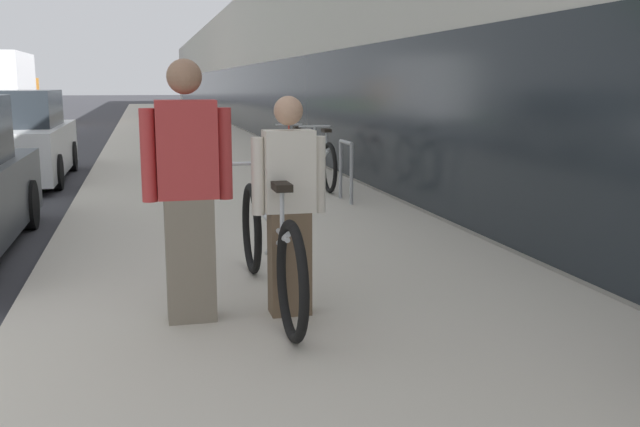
# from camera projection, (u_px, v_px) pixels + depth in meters

# --- Properties ---
(sidewalk_slab) EXTENTS (4.43, 70.00, 0.13)m
(sidewalk_slab) POSITION_uv_depth(u_px,v_px,m) (180.00, 134.00, 24.20)
(sidewalk_slab) COLOR #BCB5A5
(sidewalk_slab) RESTS_ON ground
(storefront_facade) EXTENTS (10.01, 70.00, 4.82)m
(storefront_facade) POSITION_uv_depth(u_px,v_px,m) (327.00, 69.00, 33.13)
(storefront_facade) COLOR #BCB7AD
(storefront_facade) RESTS_ON ground
(tandem_bicycle) EXTENTS (0.52, 2.49, 0.98)m
(tandem_bicycle) POSITION_uv_depth(u_px,v_px,m) (269.00, 248.00, 5.29)
(tandem_bicycle) COLOR black
(tandem_bicycle) RESTS_ON sidewalk_slab
(person_rider) EXTENTS (0.52, 0.20, 1.54)m
(person_rider) POSITION_uv_depth(u_px,v_px,m) (289.00, 207.00, 4.96)
(person_rider) COLOR brown
(person_rider) RESTS_ON sidewalk_slab
(person_bystander) EXTENTS (0.60, 0.24, 1.78)m
(person_bystander) POSITION_uv_depth(u_px,v_px,m) (188.00, 192.00, 4.81)
(person_bystander) COLOR #756B5B
(person_bystander) RESTS_ON sidewalk_slab
(bike_rack_hoop) EXTENTS (0.05, 0.60, 0.84)m
(bike_rack_hoop) POSITION_uv_depth(u_px,v_px,m) (346.00, 165.00, 9.84)
(bike_rack_hoop) COLOR gray
(bike_rack_hoop) RESTS_ON sidewalk_slab
(cruiser_bike_nearest) EXTENTS (0.52, 1.78, 0.96)m
(cruiser_bike_nearest) POSITION_uv_depth(u_px,v_px,m) (321.00, 163.00, 11.11)
(cruiser_bike_nearest) COLOR black
(cruiser_bike_nearest) RESTS_ON sidewalk_slab
(cruiser_bike_middle) EXTENTS (0.52, 1.68, 0.85)m
(cruiser_bike_middle) POSITION_uv_depth(u_px,v_px,m) (294.00, 151.00, 13.39)
(cruiser_bike_middle) COLOR black
(cruiser_bike_middle) RESTS_ON sidewalk_slab
(vintage_roadster_curbside) EXTENTS (1.89, 4.47, 1.63)m
(vintage_roadster_curbside) POSITION_uv_depth(u_px,v_px,m) (13.00, 141.00, 12.78)
(vintage_roadster_curbside) COLOR white
(vintage_roadster_curbside) RESTS_ON ground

